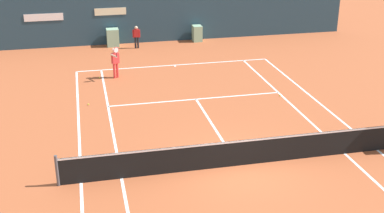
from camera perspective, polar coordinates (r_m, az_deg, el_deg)
The scene contains 8 objects.
ground_plane at distance 18.01m, azimuth 4.69°, elevation -5.77°, with size 80.00×80.00×0.01m.
tennis_net at distance 17.29m, azimuth 5.31°, elevation -5.16°, with size 12.10×0.10×1.07m.
sponsor_back_wall at distance 32.66m, azimuth -3.88°, elevation 9.88°, with size 25.00×1.02×3.06m.
player_on_baseline at distance 25.96m, azimuth -8.64°, elevation 5.16°, with size 0.46×0.80×1.77m.
ball_kid_centre_post at distance 31.31m, azimuth -6.29°, elevation 7.97°, with size 0.46×0.19×1.39m.
tennis_ball_mid_court at distance 22.92m, azimuth -11.62°, elevation 0.24°, with size 0.07×0.07×0.07m, color #CCE033.
tennis_ball_by_sideline at distance 23.85m, azimuth 9.90°, elevation 1.25°, with size 0.07×0.07×0.07m, color #CCE033.
tennis_ball_near_service_line at distance 26.30m, azimuth -10.40°, elevation 3.22°, with size 0.07×0.07×0.07m, color #CCE033.
Camera 1 is at (-4.91, -14.56, 8.43)m, focal length 47.27 mm.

